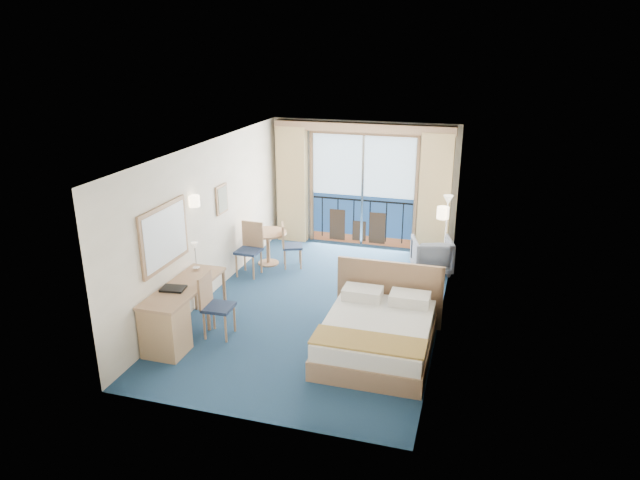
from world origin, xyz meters
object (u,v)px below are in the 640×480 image
Objects in this scene: bed at (378,333)px; table_chair_a at (288,243)px; desk_chair at (213,302)px; round_table at (268,240)px; floor_lamp at (447,214)px; desk at (170,321)px; nightstand at (424,303)px; table_chair_b at (250,245)px; armchair at (432,255)px.

table_chair_a is (-2.32, 2.74, 0.21)m from bed.
desk_chair reaches higher than round_table.
table_chair_a is at bearing -166.12° from floor_lamp.
bed reaches higher than table_chair_a.
desk is at bearing 141.06° from desk_chair.
table_chair_a is (0.45, -0.04, -0.01)m from round_table.
nightstand is 0.59× the size of table_chair_b.
table_chair_a is (0.59, 3.51, 0.06)m from desk.
bed reaches higher than desk_chair.
armchair is 2.81m from table_chair_a.
desk is (-3.44, -1.96, 0.15)m from nightstand.
bed is 2.51m from desk_chair.
nightstand is 0.67× the size of table_chair_a.
table_chair_b is (-0.41, 2.43, 0.01)m from desk_chair.
nightstand is 3.34m from desk_chair.
table_chair_b is (0.01, 2.99, 0.12)m from desk.
armchair is at bearing 82.49° from bed.
table_chair_b is (-3.44, 1.03, 0.27)m from nightstand.
table_chair_a is at bearing -5.45° from desk_chair.
nightstand is at bearing 76.33° from armchair.
round_table is 0.74× the size of table_chair_b.
bed is at bearing 66.09° from armchair.
table_chair_a reaches higher than nightstand.
armchair is 0.85m from floor_lamp.
table_chair_a is at bearing -5.01° from armchair.
floor_lamp is 3.55m from round_table.
floor_lamp is at bearing -42.61° from desk_chair.
armchair is 0.84× the size of table_chair_a.
table_chair_b is at bearing 142.66° from bed.
desk_chair is 1.11× the size of table_chair_a.
bed is 2.23× the size of table_chair_a.
armchair is at bearing 50.58° from desk.
round_table is 0.45m from table_chair_a.
table_chair_b reaches higher than armchair.
desk_chair is at bearing -175.16° from bed.
floor_lamp is 0.87× the size of desk.
round_table is (-3.30, 1.59, 0.21)m from nightstand.
armchair is at bearing -140.89° from floor_lamp.
armchair is at bearing 9.21° from round_table.
desk is at bearing -150.41° from nightstand.
armchair is (-0.10, 2.11, 0.04)m from nightstand.
armchair is 0.99× the size of round_table.
desk is (-3.34, -4.07, 0.11)m from armchair.
floor_lamp reaches higher than armchair.
floor_lamp is 3.82m from table_chair_b.
bed is at bearing -87.29° from desk_chair.
nightstand is 0.40× the size of floor_lamp.
table_chair_b reaches higher than nightstand.
bed reaches higher than nightstand.
table_chair_b is (-0.58, -0.53, 0.07)m from table_chair_a.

